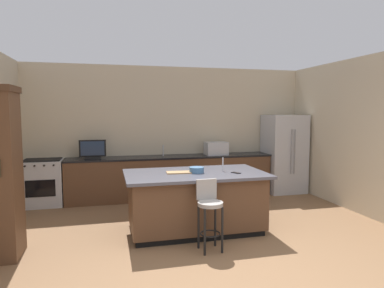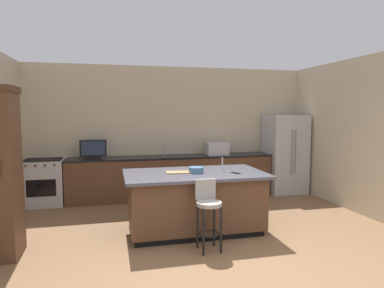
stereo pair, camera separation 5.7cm
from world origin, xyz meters
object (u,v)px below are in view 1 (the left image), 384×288
at_px(tv_monitor, 93,150).
at_px(cell_phone, 236,173).
at_px(cutting_board, 179,172).
at_px(microwave, 216,148).
at_px(kitchen_island, 195,201).
at_px(fruit_bowl, 197,170).
at_px(refrigerator, 284,153).
at_px(bar_stool_center, 209,209).
at_px(range_oven, 43,183).

xyz_separation_m(tv_monitor, cell_phone, (2.20, -2.26, -0.16)).
bearing_deg(cutting_board, microwave, 58.43).
distance_m(kitchen_island, cutting_board, 0.53).
distance_m(microwave, tv_monitor, 2.64).
height_order(microwave, fruit_bowl, microwave).
xyz_separation_m(kitchen_island, cutting_board, (-0.26, 0.02, 0.46)).
distance_m(tv_monitor, cell_phone, 3.16).
relative_size(refrigerator, fruit_bowl, 7.95).
height_order(bar_stool_center, fruit_bowl, fruit_bowl).
xyz_separation_m(bar_stool_center, fruit_bowl, (0.02, 0.74, 0.40)).
distance_m(refrigerator, bar_stool_center, 3.88).
height_order(microwave, cell_phone, microwave).
bearing_deg(fruit_bowl, cutting_board, 169.86).
xyz_separation_m(refrigerator, cutting_board, (-2.91, -2.01, 0.04)).
height_order(refrigerator, microwave, refrigerator).
height_order(fruit_bowl, cell_phone, fruit_bowl).
xyz_separation_m(kitchen_island, microwave, (1.03, 2.12, 0.58)).
relative_size(kitchen_island, range_oven, 2.33).
relative_size(refrigerator, cutting_board, 4.77).
xyz_separation_m(refrigerator, microwave, (-1.63, 0.08, 0.15)).
bearing_deg(microwave, refrigerator, -2.68).
bearing_deg(range_oven, refrigerator, -0.82).
distance_m(bar_stool_center, cell_phone, 0.90).
bearing_deg(cutting_board, kitchen_island, -5.54).
distance_m(microwave, fruit_bowl, 2.37).
xyz_separation_m(kitchen_island, range_oven, (-2.57, 2.11, -0.01)).
xyz_separation_m(range_oven, microwave, (3.60, 0.00, 0.59)).
relative_size(microwave, bar_stool_center, 0.51).
xyz_separation_m(refrigerator, fruit_bowl, (-2.64, -2.06, 0.07)).
bearing_deg(kitchen_island, cell_phone, -18.30).
distance_m(tv_monitor, fruit_bowl, 2.65).
height_order(refrigerator, fruit_bowl, refrigerator).
bearing_deg(fruit_bowl, range_oven, 140.40).
distance_m(range_oven, bar_stool_center, 3.86).
distance_m(kitchen_island, microwave, 2.42).
xyz_separation_m(kitchen_island, fruit_bowl, (0.02, -0.02, 0.50)).
bearing_deg(cutting_board, cell_phone, -14.61).
distance_m(cell_phone, cutting_board, 0.88).
distance_m(refrigerator, microwave, 1.64).
bearing_deg(refrigerator, kitchen_island, -142.51).
distance_m(range_oven, cutting_board, 3.15).
relative_size(range_oven, microwave, 1.93).
relative_size(range_oven, fruit_bowl, 4.12).
bearing_deg(refrigerator, bar_stool_center, -133.52).
relative_size(microwave, cell_phone, 3.20).
bearing_deg(kitchen_island, microwave, 64.05).
xyz_separation_m(microwave, fruit_bowl, (-1.01, -2.14, -0.08)).
bearing_deg(fruit_bowl, kitchen_island, 123.47).
bearing_deg(refrigerator, cutting_board, -145.34).
bearing_deg(fruit_bowl, bar_stool_center, -91.40).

